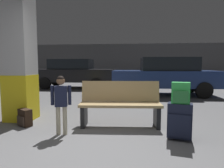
% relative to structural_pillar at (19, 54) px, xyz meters
% --- Properties ---
extents(ground_plane, '(18.00, 18.00, 0.10)m').
position_rel_structural_pillar_xyz_m(ground_plane, '(1.85, 2.38, -1.51)').
color(ground_plane, slate).
extents(garage_back_wall, '(18.00, 0.12, 2.80)m').
position_rel_structural_pillar_xyz_m(garage_back_wall, '(1.85, 11.24, -0.06)').
color(garage_back_wall, '#565658').
rests_on(garage_back_wall, ground_plane).
extents(structural_pillar, '(0.57, 0.57, 2.94)m').
position_rel_structural_pillar_xyz_m(structural_pillar, '(0.00, 0.00, 0.00)').
color(structural_pillar, yellow).
rests_on(structural_pillar, ground_plane).
extents(bench, '(1.63, 0.64, 0.89)m').
position_rel_structural_pillar_xyz_m(bench, '(2.22, -0.20, -1.01)').
color(bench, tan).
rests_on(bench, ground_plane).
extents(suitcase, '(0.42, 0.31, 0.60)m').
position_rel_structural_pillar_xyz_m(suitcase, '(3.23, -0.89, -1.14)').
color(suitcase, '#191E33').
rests_on(suitcase, ground_plane).
extents(backpack_bright, '(0.31, 0.24, 0.34)m').
position_rel_structural_pillar_xyz_m(backpack_bright, '(3.23, -0.89, -0.69)').
color(backpack_bright, green).
rests_on(backpack_bright, suitcase).
extents(child, '(0.34, 0.20, 1.03)m').
position_rel_structural_pillar_xyz_m(child, '(1.23, -0.85, -0.82)').
color(child, beige).
rests_on(child, ground_plane).
extents(backpack_dark_floor, '(0.32, 0.30, 0.34)m').
position_rel_structural_pillar_xyz_m(backpack_dark_floor, '(0.32, -0.45, -1.29)').
color(backpack_dark_floor, black).
rests_on(backpack_dark_floor, ground_plane).
extents(parked_car_far, '(4.14, 1.88, 1.51)m').
position_rel_structural_pillar_xyz_m(parked_car_far, '(-0.68, 6.24, -0.65)').
color(parked_car_far, black).
rests_on(parked_car_far, ground_plane).
extents(parked_car_near, '(4.15, 1.90, 1.51)m').
position_rel_structural_pillar_xyz_m(parked_car_near, '(3.73, 4.13, -0.65)').
color(parked_car_near, navy).
rests_on(parked_car_near, ground_plane).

